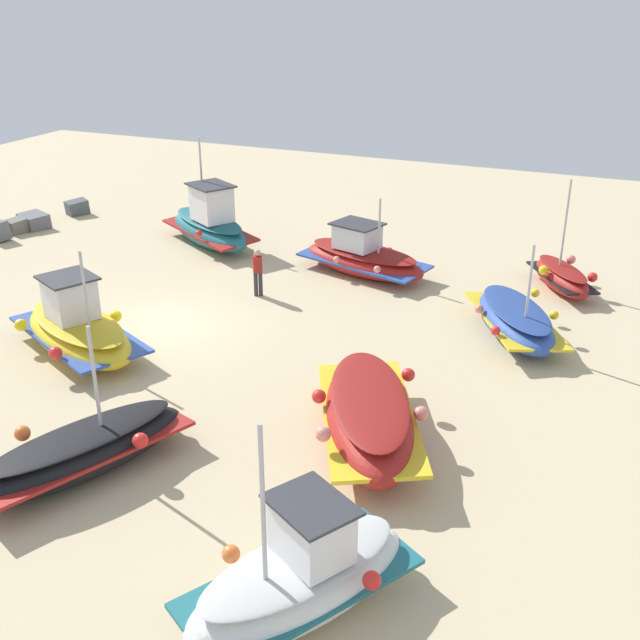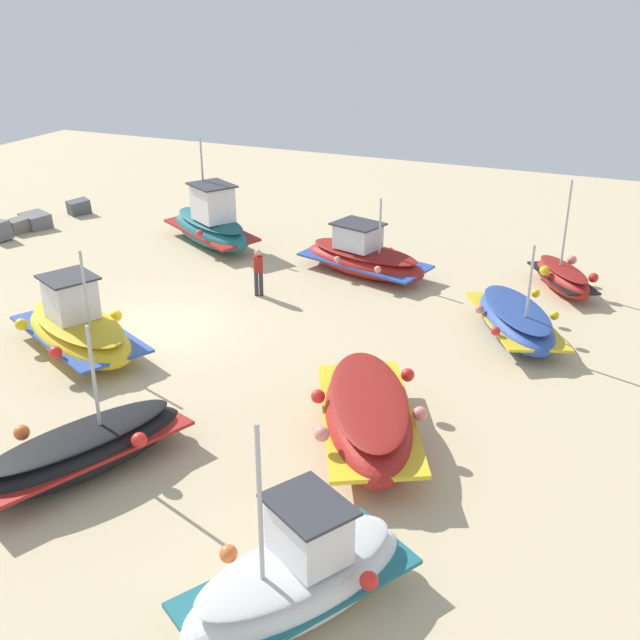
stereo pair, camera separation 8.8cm
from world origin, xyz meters
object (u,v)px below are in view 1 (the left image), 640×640
fishing_boat_0 (515,320)px  fishing_boat_4 (369,415)px  fishing_boat_1 (78,329)px  fishing_boat_5 (210,225)px  fishing_boat_3 (301,576)px  fishing_boat_6 (562,277)px  person_walking (258,269)px  fishing_boat_2 (362,257)px  fishing_boat_7 (83,450)px

fishing_boat_0 → fishing_boat_4: size_ratio=0.85×
fishing_boat_1 → fishing_boat_5: (9.90, 1.54, 0.16)m
fishing_boat_0 → fishing_boat_3: bearing=144.4°
fishing_boat_6 → fishing_boat_5: bearing=-121.4°
fishing_boat_6 → person_walking: 10.40m
person_walking → fishing_boat_1: bearing=120.4°
fishing_boat_2 → fishing_boat_3: bearing=122.7°
fishing_boat_0 → fishing_boat_2: 6.91m
fishing_boat_2 → fishing_boat_4: bearing=127.0°
person_walking → fishing_boat_3: bearing=176.5°
fishing_boat_1 → fishing_boat_2: bearing=-94.3°
fishing_boat_7 → fishing_boat_0: bearing=168.5°
fishing_boat_2 → person_walking: 4.24m
fishing_boat_3 → fishing_boat_6: bearing=22.9°
fishing_boat_0 → fishing_boat_5: (3.96, 12.86, 0.29)m
fishing_boat_3 → fishing_boat_4: 5.40m
fishing_boat_0 → fishing_boat_4: 7.41m
person_walking → fishing_boat_5: bearing=12.5°
fishing_boat_5 → fishing_boat_6: fishing_boat_5 is taller
fishing_boat_2 → fishing_boat_4: (-10.40, -4.02, 0.06)m
fishing_boat_0 → fishing_boat_6: bearing=-39.6°
fishing_boat_6 → fishing_boat_4: bearing=-47.2°
fishing_boat_4 → fishing_boat_7: (-3.58, 5.22, -0.14)m
fishing_boat_0 → fishing_boat_4: fishing_boat_0 is taller
fishing_boat_5 → fishing_boat_7: fishing_boat_5 is taller
fishing_boat_2 → fishing_boat_6: size_ratio=1.39×
fishing_boat_5 → person_walking: 5.96m
fishing_boat_4 → fishing_boat_7: size_ratio=1.08×
person_walking → fishing_boat_0: bearing=-122.9°
fishing_boat_3 → fishing_boat_7: bearing=103.4°
fishing_boat_1 → fishing_boat_2: fishing_boat_1 is taller
fishing_boat_2 → fishing_boat_7: 14.03m
fishing_boat_3 → person_walking: 14.29m
fishing_boat_2 → person_walking: bearing=70.2°
fishing_boat_2 → person_walking: fishing_boat_2 is taller
fishing_boat_4 → fishing_boat_6: bearing=-40.0°
fishing_boat_3 → fishing_boat_5: fishing_boat_5 is taller
fishing_boat_5 → person_walking: fishing_boat_5 is taller
fishing_boat_4 → fishing_boat_1: bearing=56.5°
fishing_boat_1 → fishing_boat_5: fishing_boat_5 is taller
fishing_boat_0 → fishing_boat_6: 4.50m
fishing_boat_1 → fishing_boat_2: size_ratio=1.01×
fishing_boat_2 → fishing_boat_0: bearing=167.5°
fishing_boat_4 → person_walking: size_ratio=3.41×
fishing_boat_1 → fishing_boat_6: (10.37, -12.11, -0.19)m
fishing_boat_4 → person_walking: bearing=16.7°
fishing_boat_1 → fishing_boat_3: fishing_boat_3 is taller
fishing_boat_2 → fishing_boat_7: (-13.98, 1.20, -0.08)m
fishing_boat_6 → person_walking: size_ratio=2.34×
fishing_boat_0 → fishing_boat_2: (3.28, 6.08, 0.09)m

